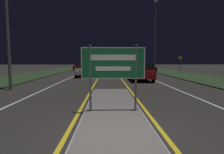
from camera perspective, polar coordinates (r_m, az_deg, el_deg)
The scene contains 20 objects.
ground_plane at distance 4.36m, azimuth 1.24°, elevation -19.32°, with size 160.00×160.00×0.00m, color #282623.
median_island at distance 6.12m, azimuth 0.38°, elevation -11.55°, with size 2.03×9.49×0.10m.
verge_left at distance 25.76m, azimuth -22.68°, elevation 0.96°, with size 5.00×100.00×0.08m.
verge_right at distance 25.90m, azimuth 20.48°, elevation 1.06°, with size 5.00×100.00×0.08m.
centre_line_yellow_left at distance 29.03m, azimuth -3.50°, elevation 1.74°, with size 0.12×70.00×0.01m.
centre_line_yellow_right at distance 29.05m, azimuth 1.26°, elevation 1.75°, with size 0.12×70.00×0.01m.
lane_line_white_left at distance 29.29m, azimuth -9.37°, elevation 1.71°, with size 0.12×70.00×0.01m.
lane_line_white_right at distance 29.34m, azimuth 7.11°, elevation 1.75°, with size 0.12×70.00×0.01m.
edge_line_white_left at distance 29.85m, azimuth -15.08°, elevation 1.66°, with size 0.10×70.00×0.01m.
edge_line_white_right at distance 29.94m, azimuth 12.80°, elevation 1.73°, with size 0.10×70.00×0.01m.
highway_sign at distance 5.85m, azimuth 0.39°, elevation 3.80°, with size 2.13×0.07×2.27m.
streetlight_right_near at distance 25.94m, azimuth 13.93°, elevation 15.57°, with size 0.52×0.52×10.31m.
car_receding_0 at distance 16.16m, azimuth 9.22°, elevation 1.62°, with size 1.98×4.30×1.51m.
car_receding_1 at distance 26.15m, azimuth 11.23°, elevation 2.86°, with size 1.98×4.79×1.38m.
car_receding_2 at distance 36.79m, azimuth 3.00°, elevation 3.70°, with size 1.88×4.39×1.46m.
car_receding_3 at distance 50.91m, azimuth 5.24°, elevation 4.06°, with size 1.92×4.57×1.30m.
car_approaching_0 at distance 20.18m, azimuth -8.71°, elevation 2.31°, with size 1.92×4.10×1.45m.
car_approaching_1 at distance 34.63m, azimuth -10.61°, elevation 3.47°, with size 1.89×4.06×1.40m.
car_approaching_2 at distance 44.61m, azimuth -4.74°, elevation 4.00°, with size 2.04×4.61×1.48m.
warning_sign at distance 24.86m, azimuth 21.35°, elevation 4.33°, with size 0.60×0.06×2.43m.
Camera 1 is at (-0.19, -3.96, 1.82)m, focal length 28.00 mm.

